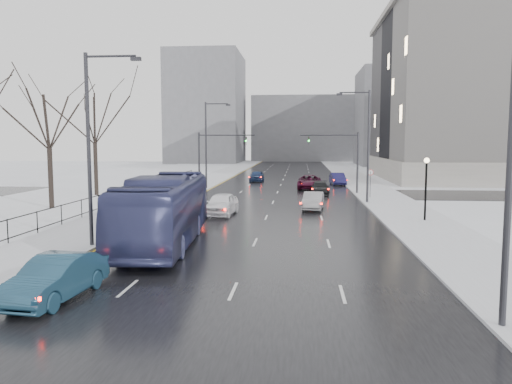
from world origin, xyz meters
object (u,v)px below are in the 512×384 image
(sedan_left_near, at_px, (56,278))
(bus, at_px, (165,210))
(sedan_center_far, at_px, (257,176))
(sedan_right_near, at_px, (313,201))
(sedan_right_cross, at_px, (309,182))
(streetlight_l_near, at_px, (93,140))
(mast_signal_left, at_px, (209,155))
(tree_park_e, at_px, (97,196))
(streetlight_l_far, at_px, (208,141))
(sedan_right_far, at_px, (320,188))
(sedan_right_distant, at_px, (338,179))
(mast_signal_right, at_px, (347,155))
(streetlight_r_mid, at_px, (366,141))
(lamppost_r_mid, at_px, (426,180))
(no_uturn_sign, at_px, (370,175))
(sedan_center_near, at_px, (221,204))
(tree_park_d, at_px, (52,209))
(streetlight_r_near, at_px, (503,139))

(sedan_left_near, relative_size, bus, 0.35)
(sedan_center_far, bearing_deg, sedan_right_near, -74.58)
(sedan_right_near, distance_m, sedan_right_cross, 17.74)
(sedan_right_cross, relative_size, sedan_center_far, 1.31)
(streetlight_l_near, relative_size, mast_signal_left, 1.54)
(mast_signal_left, bearing_deg, tree_park_e, -159.81)
(streetlight_l_far, relative_size, sedan_center_far, 2.26)
(mast_signal_left, bearing_deg, streetlight_l_far, 101.87)
(sedan_left_near, xyz_separation_m, sedan_right_far, (10.53, 35.66, -0.11))
(sedan_right_distant, bearing_deg, mast_signal_left, -147.76)
(mast_signal_right, distance_m, bus, 29.55)
(tree_park_e, xyz_separation_m, streetlight_r_mid, (26.37, -4.00, 5.62))
(bus, bearing_deg, mast_signal_left, 90.81)
(streetlight_l_near, height_order, streetlight_l_far, same)
(lamppost_r_mid, xyz_separation_m, bus, (-15.80, -8.86, -1.06))
(tree_park_e, bearing_deg, bus, -59.62)
(tree_park_e, relative_size, sedan_right_near, 3.11)
(bus, bearing_deg, streetlight_l_far, 91.67)
(sedan_left_near, xyz_separation_m, sedan_right_distant, (13.23, 47.51, -0.02))
(streetlight_l_far, bearing_deg, sedan_center_far, 67.51)
(streetlight_l_far, relative_size, sedan_right_near, 2.30)
(mast_signal_right, height_order, sedan_left_near, mast_signal_right)
(sedan_right_near, relative_size, sedan_right_cross, 0.75)
(no_uturn_sign, bearing_deg, sedan_center_near, -136.19)
(no_uturn_sign, distance_m, sedan_center_far, 23.13)
(streetlight_l_near, bearing_deg, mast_signal_left, 88.28)
(tree_park_e, relative_size, sedan_right_distant, 2.95)
(sedan_left_near, bearing_deg, sedan_right_far, 79.36)
(tree_park_d, relative_size, mast_signal_left, 1.92)
(tree_park_e, distance_m, no_uturn_sign, 27.50)
(sedan_right_far, bearing_deg, mast_signal_right, 17.68)
(bus, bearing_deg, streetlight_r_mid, 50.93)
(streetlight_l_far, xyz_separation_m, sedan_right_cross, (11.67, 1.17, -4.78))
(streetlight_l_far, distance_m, sedan_center_near, 21.21)
(streetlight_l_far, height_order, no_uturn_sign, streetlight_l_far)
(bus, height_order, sedan_right_cross, bus)
(tree_park_d, distance_m, no_uturn_sign, 28.88)
(mast_signal_right, bearing_deg, sedan_right_near, -106.93)
(sedan_right_distant, bearing_deg, sedan_right_near, -103.83)
(streetlight_l_far, xyz_separation_m, sedan_right_far, (12.67, -4.84, -4.92))
(streetlight_r_mid, xyz_separation_m, mast_signal_left, (-15.49, 8.00, -1.51))
(sedan_left_near, bearing_deg, tree_park_d, 123.43)
(streetlight_r_mid, bearing_deg, sedan_right_cross, 109.52)
(mast_signal_right, relative_size, sedan_center_near, 1.33)
(streetlight_r_mid, relative_size, sedan_center_near, 2.05)
(streetlight_r_near, bearing_deg, sedan_center_far, 102.35)
(lamppost_r_mid, relative_size, mast_signal_right, 0.66)
(tree_park_e, distance_m, streetlight_l_near, 26.61)
(streetlight_l_near, bearing_deg, bus, 18.75)
(sedan_left_near, distance_m, bus, 9.78)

